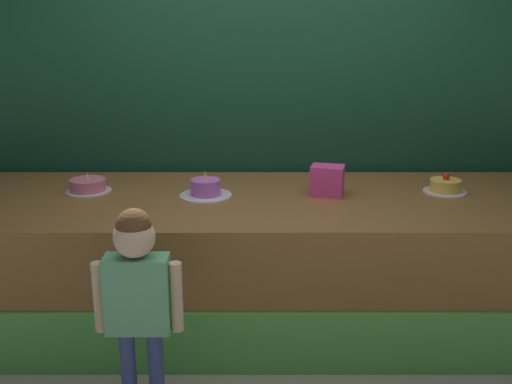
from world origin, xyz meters
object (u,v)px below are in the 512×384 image
pink_box (327,180)px  cake_center_right (445,186)px  cake_far_left (88,186)px  child_figure (137,288)px  cake_center_left (206,189)px

pink_box → cake_center_right: (0.73, 0.05, -0.05)m
cake_far_left → child_figure: bearing=-65.3°
pink_box → cake_center_left: size_ratio=0.62×
cake_center_right → child_figure: bearing=-147.4°
cake_center_left → cake_center_right: cake_center_left is taller
cake_far_left → cake_center_right: size_ratio=1.06×
cake_far_left → cake_center_left: bearing=-7.4°
child_figure → cake_center_right: 2.02m
child_figure → pink_box: 1.43m
child_figure → cake_center_right: (1.70, 1.08, 0.16)m
pink_box → cake_center_right: bearing=3.9°
cake_far_left → cake_center_right: same height
cake_far_left → cake_center_right: 2.20m
pink_box → cake_far_left: size_ratio=0.69×
pink_box → cake_center_left: (-0.73, -0.03, -0.05)m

